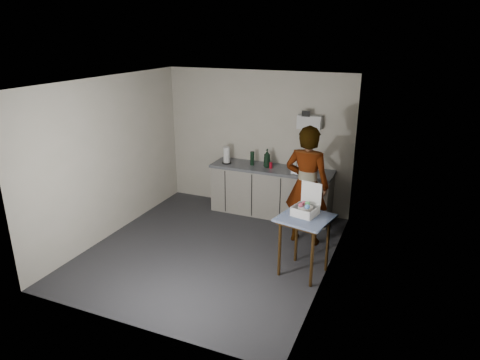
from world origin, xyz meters
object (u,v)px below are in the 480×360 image
at_px(soap_bottle, 267,158).
at_px(kitchen_counter, 271,192).
at_px(side_table, 305,224).
at_px(dark_bottle, 252,158).
at_px(soda_can, 271,165).
at_px(dish_rack, 305,167).
at_px(standing_man, 307,186).
at_px(bakery_box, 306,208).
at_px(paper_towel, 227,156).

bearing_deg(soap_bottle, kitchen_counter, 2.51).
height_order(side_table, dark_bottle, dark_bottle).
height_order(side_table, soda_can, soda_can).
relative_size(soap_bottle, dish_rack, 0.78).
xyz_separation_m(standing_man, dark_bottle, (-1.25, 0.84, 0.08)).
height_order(standing_man, dish_rack, standing_man).
xyz_separation_m(soda_can, dark_bottle, (-0.38, 0.05, 0.07)).
bearing_deg(bakery_box, kitchen_counter, 135.85).
height_order(standing_man, paper_towel, standing_man).
height_order(soda_can, bakery_box, bakery_box).
height_order(paper_towel, dish_rack, paper_towel).
bearing_deg(side_table, soda_can, 134.35).
relative_size(soda_can, paper_towel, 0.35).
distance_m(soda_can, dish_rack, 0.61).
relative_size(side_table, standing_man, 0.45).
bearing_deg(side_table, dark_bottle, 141.64).
distance_m(standing_man, dark_bottle, 1.51).
distance_m(soap_bottle, bakery_box, 2.07).
height_order(dish_rack, bakery_box, bakery_box).
relative_size(paper_towel, dish_rack, 0.72).
xyz_separation_m(soap_bottle, dish_rack, (0.69, 0.04, -0.10)).
bearing_deg(paper_towel, side_table, -41.29).
bearing_deg(dish_rack, bakery_box, -74.78).
relative_size(dish_rack, bakery_box, 1.00).
xyz_separation_m(standing_man, bakery_box, (0.22, -0.88, 0.00)).
distance_m(dark_bottle, paper_towel, 0.49).
bearing_deg(dish_rack, soap_bottle, -176.99).
xyz_separation_m(standing_man, paper_towel, (-1.73, 0.77, 0.09)).
bearing_deg(soap_bottle, dark_bottle, 177.46).
bearing_deg(bakery_box, standing_man, 117.38).
height_order(side_table, standing_man, standing_man).
bearing_deg(bakery_box, soda_can, 136.51).
distance_m(kitchen_counter, dark_bottle, 0.72).
xyz_separation_m(soda_can, paper_towel, (-0.86, -0.03, 0.09)).
bearing_deg(dish_rack, standing_man, -73.37).
xyz_separation_m(kitchen_counter, bakery_box, (1.08, -1.71, 0.54)).
height_order(soap_bottle, paper_towel, soap_bottle).
distance_m(kitchen_counter, soda_can, 0.54).
bearing_deg(side_table, dish_rack, 117.36).
relative_size(kitchen_counter, side_table, 2.59).
xyz_separation_m(soda_can, bakery_box, (1.08, -1.67, -0.00)).
distance_m(soda_can, paper_towel, 0.87).
bearing_deg(standing_man, dish_rack, -70.26).
xyz_separation_m(soda_can, dish_rack, (0.61, 0.07, 0.01)).
xyz_separation_m(kitchen_counter, dark_bottle, (-0.38, 0.01, 0.61)).
xyz_separation_m(soap_bottle, soda_can, (0.09, -0.03, -0.11)).
distance_m(soap_bottle, soda_can, 0.15).
height_order(soap_bottle, soda_can, soap_bottle).
bearing_deg(standing_man, soda_can, -39.39).
xyz_separation_m(kitchen_counter, soda_can, (-0.00, -0.04, 0.54)).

